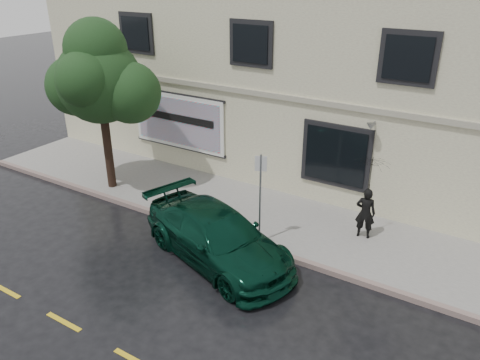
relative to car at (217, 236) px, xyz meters
The scene contains 12 objects.
ground 1.82m from the car, 162.66° to the right, with size 90.00×90.00×0.00m, color black.
sidewalk 3.25m from the car, 119.94° to the left, with size 20.00×3.50×0.15m, color #98948F.
curb 1.99m from the car, 147.66° to the left, with size 20.00×0.18×0.16m, color slate.
road_marking 4.36m from the car, 111.66° to the right, with size 19.00×0.12×0.01m, color gold.
building 9.08m from the car, 100.56° to the left, with size 20.00×8.12×7.00m.
billboard 6.65m from the car, 137.26° to the left, with size 4.30×0.16×2.20m.
car is the anchor object (origin of this frame).
pedestrian 4.41m from the car, 44.34° to the left, with size 0.57×0.38×1.58m, color black.
umbrella 4.62m from the car, 44.34° to the left, with size 1.11×1.11×0.82m, color black.
street_tree 6.88m from the car, 163.66° to the left, with size 2.84×2.84×5.28m.
fire_hydrant 3.45m from the car, 153.74° to the left, with size 0.31×0.29×0.76m.
sign_pole 1.73m from the car, 61.19° to the left, with size 0.32×0.15×2.73m.
Camera 1 is at (7.91, -8.56, 7.48)m, focal length 35.00 mm.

